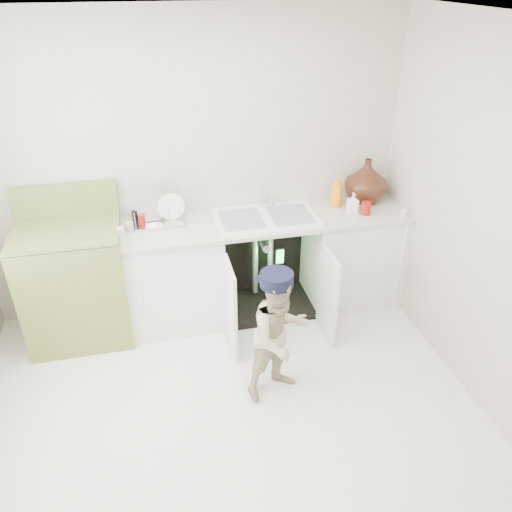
{
  "coord_description": "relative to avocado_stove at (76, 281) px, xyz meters",
  "views": [
    {
      "loc": [
        -0.36,
        -2.42,
        2.72
      ],
      "look_at": [
        0.35,
        0.7,
        0.84
      ],
      "focal_mm": 35.0,
      "sensor_mm": 36.0,
      "label": 1
    }
  ],
  "objects": [
    {
      "name": "counter_run",
      "position": [
        1.62,
        0.03,
        -0.02
      ],
      "size": [
        2.44,
        1.02,
        1.28
      ],
      "color": "silver",
      "rests_on": "ground"
    },
    {
      "name": "avocado_stove",
      "position": [
        0.0,
        0.0,
        0.0
      ],
      "size": [
        0.8,
        0.65,
        1.24
      ],
      "color": "olive",
      "rests_on": "ground"
    },
    {
      "name": "repair_worker",
      "position": [
        1.43,
        -1.01,
        -0.0
      ],
      "size": [
        0.59,
        0.96,
        1.01
      ],
      "rotation": [
        0.0,
        0.0,
        0.36
      ],
      "color": "beige",
      "rests_on": "ground"
    },
    {
      "name": "room_shell",
      "position": [
        1.03,
        -1.18,
        0.74
      ],
      "size": [
        6.0,
        5.5,
        1.26
      ],
      "color": "beige",
      "rests_on": "ground"
    },
    {
      "name": "ground",
      "position": [
        1.03,
        -1.18,
        -0.51
      ],
      "size": [
        3.5,
        3.5,
        0.0
      ],
      "primitive_type": "plane",
      "color": "beige",
      "rests_on": "ground"
    }
  ]
}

